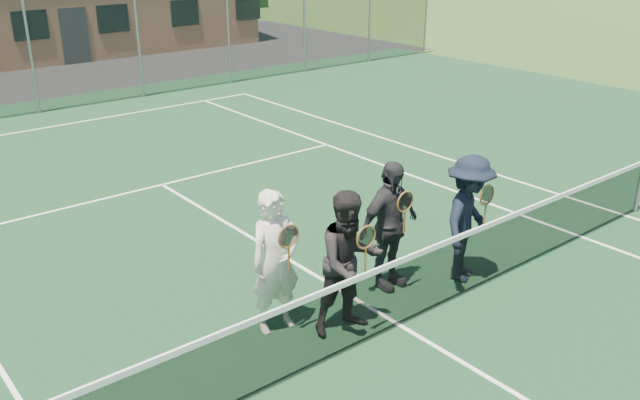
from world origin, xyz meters
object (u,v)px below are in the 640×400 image
object	(u,v)px
player_c	(389,226)
player_b	(350,263)
tennis_net	(401,289)
player_a	(276,262)
player_d	(468,219)

from	to	relation	value
player_c	player_b	bearing A→B (deg)	-156.94
tennis_net	player_b	distance (m)	0.74
player_a	player_b	world-z (taller)	same
tennis_net	player_d	world-z (taller)	player_d
player_b	player_c	world-z (taller)	same
tennis_net	player_c	distance (m)	1.10
tennis_net	player_b	bearing A→B (deg)	145.17
player_a	player_c	size ratio (longest dim) A/B	1.00
player_b	player_d	xyz separation A→B (m)	(2.12, -0.04, -0.00)
tennis_net	player_c	bearing A→B (deg)	54.61
player_a	player_c	distance (m)	1.80
player_a	player_c	xyz separation A→B (m)	(1.79, -0.09, -0.00)
player_b	player_c	bearing A→B (deg)	23.06
player_b	player_c	size ratio (longest dim) A/B	1.00
tennis_net	player_b	xyz separation A→B (m)	(-0.52, 0.36, 0.38)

